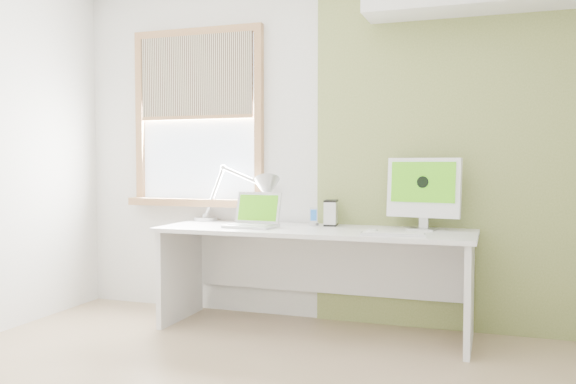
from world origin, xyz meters
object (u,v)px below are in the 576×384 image
at_px(imac, 424,189).
at_px(laptop, 254,218).
at_px(desk_lamp, 255,192).
at_px(desk, 316,255).
at_px(external_drive, 331,213).

bearing_deg(imac, laptop, -169.96).
distance_m(desk_lamp, laptop, 0.31).
xyz_separation_m(desk, desk_lamp, (-0.53, 0.17, 0.43)).
distance_m(laptop, external_drive, 0.56).
bearing_deg(laptop, desk_lamp, 110.14).
distance_m(desk, external_drive, 0.34).
bearing_deg(laptop, external_drive, 26.05).
xyz_separation_m(external_drive, imac, (0.67, -0.04, 0.18)).
bearing_deg(imac, desk, -170.07).
xyz_separation_m(desk, imac, (0.73, 0.13, 0.47)).
distance_m(desk_lamp, external_drive, 0.61).
bearing_deg(imac, desk_lamp, 178.23).
height_order(external_drive, imac, imac).
bearing_deg(laptop, desk, 10.22).
bearing_deg(desk, external_drive, 68.87).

